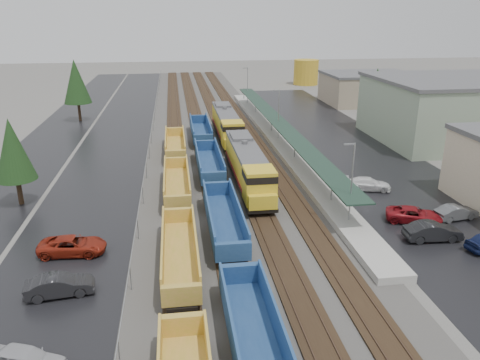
# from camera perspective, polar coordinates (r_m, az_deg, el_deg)

# --- Properties ---
(ballast_strip) EXTENTS (20.00, 160.00, 0.08)m
(ballast_strip) POSITION_cam_1_polar(r_m,az_deg,el_deg) (79.83, -3.64, 6.20)
(ballast_strip) COLOR #302D2B
(ballast_strip) RESTS_ON ground
(trackbed) EXTENTS (14.60, 160.00, 0.22)m
(trackbed) POSITION_cam_1_polar(r_m,az_deg,el_deg) (79.80, -3.64, 6.28)
(trackbed) COLOR black
(trackbed) RESTS_ON ground
(west_parking_lot) EXTENTS (10.00, 160.00, 0.02)m
(west_parking_lot) POSITION_cam_1_polar(r_m,az_deg,el_deg) (80.14, -14.44, 5.64)
(west_parking_lot) COLOR black
(west_parking_lot) RESTS_ON ground
(west_road) EXTENTS (9.00, 160.00, 0.02)m
(west_road) POSITION_cam_1_polar(r_m,az_deg,el_deg) (81.88, -21.43, 5.19)
(west_road) COLOR black
(west_road) RESTS_ON ground
(east_commuter_lot) EXTENTS (16.00, 100.00, 0.02)m
(east_commuter_lot) POSITION_cam_1_polar(r_m,az_deg,el_deg) (74.24, 11.84, 4.76)
(east_commuter_lot) COLOR black
(east_commuter_lot) RESTS_ON ground
(station_platform) EXTENTS (3.00, 80.00, 8.00)m
(station_platform) POSITION_cam_1_polar(r_m,az_deg,el_deg) (71.43, 4.65, 5.13)
(station_platform) COLOR #9E9B93
(station_platform) RESTS_ON ground
(chainlink_fence) EXTENTS (0.08, 160.04, 2.02)m
(chainlink_fence) POSITION_cam_1_polar(r_m,az_deg,el_deg) (77.82, -10.61, 6.74)
(chainlink_fence) COLOR gray
(chainlink_fence) RESTS_ON ground
(industrial_buildings) EXTENTS (32.52, 75.30, 9.50)m
(industrial_buildings) POSITION_cam_1_polar(r_m,az_deg,el_deg) (78.20, 26.26, 7.09)
(industrial_buildings) COLOR #BFAF92
(industrial_buildings) RESTS_ON ground
(distant_hills) EXTENTS (301.00, 140.00, 25.20)m
(distant_hills) POSITION_cam_1_polar(r_m,az_deg,el_deg) (234.40, 4.59, 15.08)
(distant_hills) COLOR #515E49
(distant_hills) RESTS_ON ground
(tree_west_near) EXTENTS (3.96, 3.96, 9.00)m
(tree_west_near) POSITION_cam_1_polar(r_m,az_deg,el_deg) (51.68, -25.98, 3.34)
(tree_west_near) COLOR #332316
(tree_west_near) RESTS_ON ground
(tree_west_far) EXTENTS (4.84, 4.84, 11.00)m
(tree_west_far) POSITION_cam_1_polar(r_m,az_deg,el_deg) (89.81, -19.37, 11.26)
(tree_west_far) COLOR #332316
(tree_west_far) RESTS_ON ground
(tree_east) EXTENTS (4.40, 4.40, 10.00)m
(tree_east) POSITION_cam_1_polar(r_m,az_deg,el_deg) (83.57, 16.23, 10.57)
(tree_east) COLOR #332316
(tree_east) RESTS_ON ground
(locomotive_lead) EXTENTS (3.03, 19.95, 4.52)m
(locomotive_lead) POSITION_cam_1_polar(r_m,az_deg,el_deg) (52.40, 0.99, 1.67)
(locomotive_lead) COLOR black
(locomotive_lead) RESTS_ON ground
(locomotive_trail) EXTENTS (3.03, 19.95, 4.52)m
(locomotive_trail) POSITION_cam_1_polar(r_m,az_deg,el_deg) (72.48, -1.63, 6.76)
(locomotive_trail) COLOR black
(locomotive_trail) RESTS_ON ground
(well_string_yellow) EXTENTS (2.68, 76.14, 2.37)m
(well_string_yellow) POSITION_cam_1_polar(r_m,az_deg,el_deg) (36.70, -7.34, -8.86)
(well_string_yellow) COLOR #AC992F
(well_string_yellow) RESTS_ON ground
(well_string_blue) EXTENTS (2.83, 81.24, 2.51)m
(well_string_blue) POSITION_cam_1_polar(r_m,az_deg,el_deg) (41.87, -2.01, -4.86)
(well_string_blue) COLOR navy
(well_string_blue) RESTS_ON ground
(storage_tank) EXTENTS (6.66, 6.66, 6.66)m
(storage_tank) POSITION_cam_1_polar(r_m,az_deg,el_deg) (132.52, 8.04, 12.89)
(storage_tank) COLOR gold
(storage_tank) RESTS_ON ground
(parked_car_west_b) EXTENTS (2.22, 4.82, 1.53)m
(parked_car_west_b) POSITION_cam_1_polar(r_m,az_deg,el_deg) (35.55, -21.13, -11.93)
(parked_car_west_b) COLOR black
(parked_car_west_b) RESTS_ON ground
(parked_car_west_c) EXTENTS (2.78, 5.50, 1.49)m
(parked_car_west_c) POSITION_cam_1_polar(r_m,az_deg,el_deg) (40.80, -19.74, -7.54)
(parked_car_west_c) COLOR maroon
(parked_car_west_c) RESTS_ON ground
(parked_car_east_a) EXTENTS (1.91, 4.99, 1.62)m
(parked_car_east_a) POSITION_cam_1_polar(r_m,az_deg,el_deg) (43.90, 22.45, -5.84)
(parked_car_east_a) COLOR black
(parked_car_east_a) RESTS_ON ground
(parked_car_east_b) EXTENTS (4.12, 5.63, 1.42)m
(parked_car_east_b) POSITION_cam_1_polar(r_m,az_deg,el_deg) (46.99, 20.44, -4.02)
(parked_car_east_b) COLOR maroon
(parked_car_east_b) RESTS_ON ground
(parked_car_east_c) EXTENTS (3.07, 5.23, 1.42)m
(parked_car_east_c) POSITION_cam_1_polar(r_m,az_deg,el_deg) (53.78, 15.38, -0.49)
(parked_car_east_c) COLOR silver
(parked_car_east_c) RESTS_ON ground
(parked_car_east_e) EXTENTS (2.19, 4.45, 1.41)m
(parked_car_east_e) POSITION_cam_1_polar(r_m,az_deg,el_deg) (49.14, 24.85, -3.61)
(parked_car_east_e) COLOR #505355
(parked_car_east_e) RESTS_ON ground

